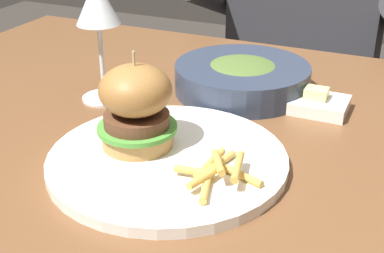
% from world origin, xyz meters
% --- Properties ---
extents(dining_table, '(1.30, 0.85, 0.74)m').
position_xyz_m(dining_table, '(0.00, 0.00, 0.65)').
color(dining_table, brown).
rests_on(dining_table, ground).
extents(main_plate, '(0.30, 0.30, 0.01)m').
position_xyz_m(main_plate, '(-0.05, -0.10, 0.75)').
color(main_plate, white).
rests_on(main_plate, dining_table).
extents(burger_sandwich, '(0.10, 0.10, 0.13)m').
position_xyz_m(burger_sandwich, '(-0.10, -0.09, 0.81)').
color(burger_sandwich, '#B78447').
rests_on(burger_sandwich, main_plate).
extents(fries_pile, '(0.10, 0.11, 0.02)m').
position_xyz_m(fries_pile, '(0.02, -0.13, 0.76)').
color(fries_pile, gold).
rests_on(fries_pile, main_plate).
extents(wine_glass, '(0.07, 0.07, 0.19)m').
position_xyz_m(wine_glass, '(-0.24, 0.04, 0.89)').
color(wine_glass, silver).
rests_on(wine_glass, dining_table).
extents(butter_dish, '(0.10, 0.07, 0.04)m').
position_xyz_m(butter_dish, '(0.08, 0.14, 0.75)').
color(butter_dish, white).
rests_on(butter_dish, dining_table).
extents(soup_bowl, '(0.22, 0.22, 0.05)m').
position_xyz_m(soup_bowl, '(-0.05, 0.16, 0.77)').
color(soup_bowl, '#2D384C').
rests_on(soup_bowl, dining_table).
extents(diner_person, '(0.51, 0.36, 1.18)m').
position_xyz_m(diner_person, '(-0.07, 0.70, 0.56)').
color(diner_person, '#282833').
rests_on(diner_person, ground).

